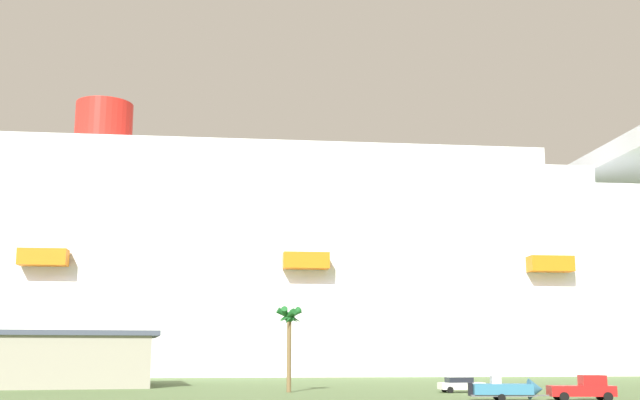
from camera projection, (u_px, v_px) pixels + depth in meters
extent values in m
plane|color=#567042|center=(396.00, 384.00, 107.96)|extent=(600.00, 600.00, 0.00)
cube|color=white|center=(298.00, 332.00, 152.52)|extent=(255.44, 55.94, 15.90)
cube|color=white|center=(298.00, 282.00, 154.33)|extent=(224.91, 50.44, 3.32)
cube|color=white|center=(272.00, 264.00, 154.38)|extent=(212.83, 48.71, 3.32)
cube|color=white|center=(246.00, 247.00, 154.42)|extent=(204.87, 47.13, 3.32)
cube|color=white|center=(220.00, 230.00, 154.47)|extent=(197.08, 46.01, 3.32)
cube|color=white|center=(194.00, 212.00, 154.51)|extent=(187.38, 44.84, 3.32)
cube|color=white|center=(168.00, 195.00, 154.56)|extent=(181.63, 43.81, 3.32)
cube|color=white|center=(142.00, 177.00, 154.60)|extent=(173.43, 42.65, 3.32)
cube|color=white|center=(116.00, 160.00, 154.65)|extent=(164.39, 41.14, 3.32)
cylinder|color=red|center=(104.00, 128.00, 155.55)|extent=(11.98, 11.98, 9.40)
cube|color=orange|center=(43.00, 257.00, 134.30)|extent=(8.28, 4.00, 2.80)
cube|color=orange|center=(306.00, 261.00, 139.38)|extent=(8.28, 4.00, 2.80)
cube|color=orange|center=(550.00, 264.00, 144.45)|extent=(8.28, 4.00, 2.80)
cube|color=red|center=(581.00, 391.00, 69.63)|extent=(5.91, 3.21, 0.90)
cube|color=red|center=(592.00, 380.00, 69.79)|extent=(2.38, 2.25, 0.90)
cube|color=#26333F|center=(600.00, 381.00, 69.77)|extent=(0.48, 1.66, 0.63)
cylinder|color=black|center=(600.00, 396.00, 70.51)|extent=(0.84, 0.45, 0.80)
cylinder|color=black|center=(608.00, 397.00, 68.54)|extent=(0.84, 0.45, 0.80)
cylinder|color=black|center=(558.00, 396.00, 70.54)|extent=(0.84, 0.45, 0.80)
cylinder|color=black|center=(564.00, 397.00, 68.58)|extent=(0.84, 0.45, 0.80)
cube|color=#595960|center=(502.00, 395.00, 69.62)|extent=(5.89, 3.06, 0.16)
cube|color=#595960|center=(540.00, 395.00, 69.59)|extent=(1.82, 0.53, 0.10)
cylinder|color=black|center=(497.00, 396.00, 70.60)|extent=(0.67, 0.36, 0.64)
cylinder|color=black|center=(502.00, 398.00, 68.59)|extent=(0.67, 0.36, 0.64)
cube|color=teal|center=(502.00, 389.00, 69.72)|extent=(5.44, 3.14, 0.90)
cone|color=teal|center=(536.00, 389.00, 69.69)|extent=(1.58, 2.06, 1.84)
cube|color=silver|center=(496.00, 380.00, 69.88)|extent=(1.01, 1.15, 0.70)
cube|color=black|center=(470.00, 389.00, 69.75)|extent=(0.46, 0.57, 1.10)
cylinder|color=brown|center=(289.00, 354.00, 85.48)|extent=(0.48, 0.48, 7.89)
cone|color=#195923|center=(293.00, 316.00, 86.28)|extent=(1.06, 2.82, 1.70)
cone|color=#195923|center=(291.00, 316.00, 86.60)|extent=(2.59, 2.17, 1.89)
cone|color=#195923|center=(288.00, 316.00, 86.61)|extent=(2.75, 0.99, 1.94)
cone|color=#195923|center=(286.00, 316.00, 86.27)|extent=(1.44, 2.71, 2.09)
cone|color=#195923|center=(286.00, 316.00, 85.97)|extent=(2.01, 2.74, 1.59)
cone|color=#195923|center=(289.00, 316.00, 85.85)|extent=(2.75, 1.05, 1.95)
cone|color=#195923|center=(292.00, 316.00, 85.99)|extent=(2.50, 2.13, 2.11)
sphere|color=#195923|center=(289.00, 317.00, 86.22)|extent=(1.10, 1.10, 1.10)
cube|color=white|center=(461.00, 386.00, 84.36)|extent=(4.81, 2.04, 0.70)
cube|color=#1E232D|center=(459.00, 380.00, 84.44)|extent=(2.72, 1.77, 0.55)
cylinder|color=black|center=(472.00, 389.00, 85.46)|extent=(0.67, 0.25, 0.66)
cylinder|color=black|center=(479.00, 390.00, 83.68)|extent=(0.67, 0.25, 0.66)
cylinder|color=black|center=(444.00, 389.00, 84.92)|extent=(0.67, 0.25, 0.66)
cylinder|color=black|center=(450.00, 390.00, 83.13)|extent=(0.67, 0.25, 0.66)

